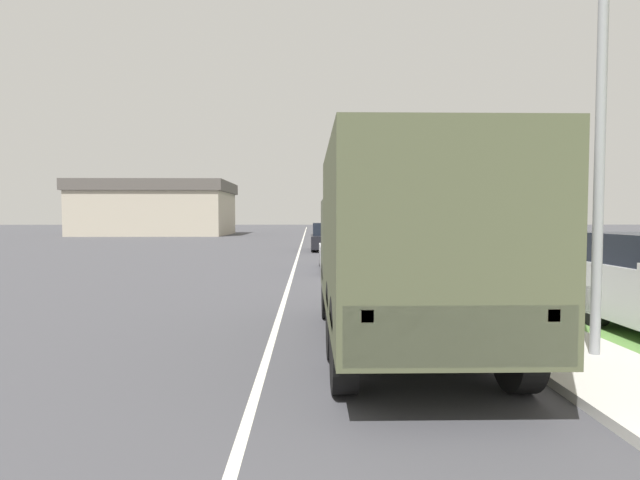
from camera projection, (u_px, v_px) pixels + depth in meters
ground_plane at (302, 244)px, 38.58m from camera, size 180.00×180.00×0.00m
lane_centre_stripe at (302, 244)px, 38.58m from camera, size 0.12×120.00×0.00m
sidewalk_right at (360, 243)px, 38.67m from camera, size 1.80×120.00×0.12m
grass_strip_right at (416, 243)px, 38.76m from camera, size 7.00×120.00×0.02m
military_truck at (402, 243)px, 7.81m from camera, size 2.38×6.60×3.07m
car_nearest_ahead at (345, 251)px, 19.60m from camera, size 1.92×4.76×1.71m
car_second_ahead at (326, 238)px, 30.89m from camera, size 1.91×4.41×1.70m
lamp_post at (586, 82)px, 7.00m from camera, size 1.69×0.24×6.43m
tree_mid_right at (522, 166)px, 23.37m from camera, size 2.68×2.68×5.81m
tree_far_right at (397, 184)px, 40.71m from camera, size 4.29×4.29×6.90m
building_distant at (157, 208)px, 57.21m from camera, size 16.72×12.04×6.04m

